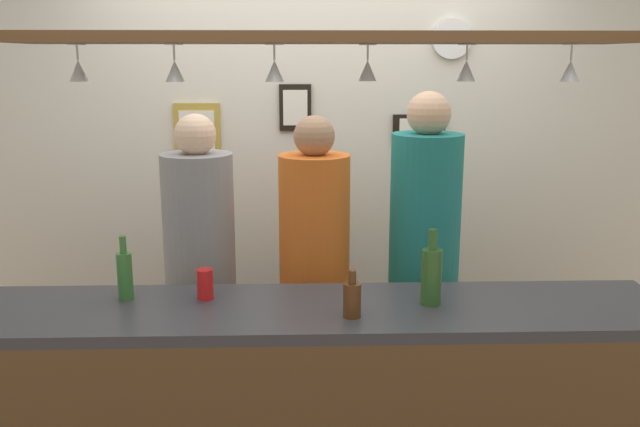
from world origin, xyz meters
name	(u,v)px	position (x,y,z in m)	size (l,w,h in m)	color
back_wall	(315,165)	(0.00, 1.10, 1.30)	(4.40, 0.06, 2.60)	silver
bar_counter	(325,399)	(0.00, -0.50, 0.66)	(2.70, 0.55, 0.97)	#38383D
overhead_glass_rack	(323,38)	(0.00, -0.30, 1.98)	(2.20, 0.36, 0.04)	brown
hanging_wineglass_far_left	(79,70)	(-0.88, -0.30, 1.87)	(0.07, 0.07, 0.13)	silver
hanging_wineglass_left	(175,70)	(-0.53, -0.35, 1.87)	(0.07, 0.07, 0.13)	silver
hanging_wineglass_center_left	(275,70)	(-0.18, -0.35, 1.87)	(0.07, 0.07, 0.13)	silver
hanging_wineglass_center	(368,69)	(0.16, -0.29, 1.87)	(0.07, 0.07, 0.13)	silver
hanging_wineglass_center_right	(466,69)	(0.52, -0.33, 1.87)	(0.07, 0.07, 0.13)	silver
hanging_wineglass_right	(570,70)	(0.88, -0.37, 1.87)	(0.07, 0.07, 0.13)	silver
person_left_grey_shirt	(200,252)	(-0.57, 0.33, 1.00)	(0.34, 0.34, 1.66)	#2D334C
person_middle_orange_shirt	(314,252)	(-0.02, 0.33, 1.00)	(0.34, 0.34, 1.65)	#2D334C
person_right_teal_shirt	(424,237)	(0.51, 0.33, 1.07)	(0.34, 0.34, 1.76)	#2D334C
bottle_beer_brown_stubby	(352,299)	(0.10, -0.46, 1.05)	(0.07, 0.07, 0.18)	#512D14
bottle_champagne_green	(431,275)	(0.42, -0.34, 1.09)	(0.08, 0.08, 0.30)	#2D5623
bottle_beer_green_import	(125,274)	(-0.78, -0.24, 1.08)	(0.06, 0.06, 0.26)	#336B2D
drink_can	(205,284)	(-0.47, -0.25, 1.04)	(0.07, 0.07, 0.12)	red
picture_frame_crest	(295,108)	(-0.11, 1.06, 1.63)	(0.18, 0.02, 0.26)	black
picture_frame_lower_pair	(419,130)	(0.60, 1.06, 1.50)	(0.30, 0.02, 0.18)	black
picture_frame_caricature	(197,133)	(-0.67, 1.06, 1.49)	(0.26, 0.02, 0.34)	#B29338
wall_clock	(452,39)	(0.76, 1.05, 2.01)	(0.22, 0.22, 0.03)	white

